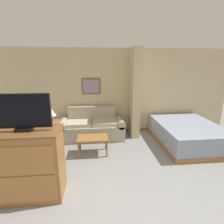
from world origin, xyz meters
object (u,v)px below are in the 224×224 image
object	(u,v)px
table_lamp	(50,112)
bed	(186,133)
couch	(92,127)
tv	(22,113)
coffee_table	(93,139)
tv_dresser	(29,164)

from	to	relation	value
table_lamp	bed	size ratio (longest dim) A/B	0.21
couch	tv	bearing A→B (deg)	-112.72
coffee_table	couch	bearing A→B (deg)	91.46
table_lamp	bed	bearing A→B (deg)	-9.46
coffee_table	tv	bearing A→B (deg)	-127.29
table_lamp	tv_dresser	world-z (taller)	tv_dresser
couch	bed	bearing A→B (deg)	-14.08
couch	coffee_table	world-z (taller)	couch
coffee_table	tv_dresser	xyz separation A→B (m)	(-1.01, -1.32, 0.20)
tv_dresser	bed	world-z (taller)	tv_dresser
tv_dresser	table_lamp	bearing A→B (deg)	94.61
coffee_table	table_lamp	size ratio (longest dim) A/B	1.70
table_lamp	tv	xyz separation A→B (m)	(0.19, -2.32, 0.61)
table_lamp	tv_dresser	xyz separation A→B (m)	(0.19, -2.32, -0.26)
couch	tv_dresser	world-z (taller)	tv_dresser
couch	bed	world-z (taller)	couch
couch	coffee_table	xyz separation A→B (m)	(0.03, -1.02, 0.05)
tv_dresser	bed	size ratio (longest dim) A/B	0.55
table_lamp	bed	world-z (taller)	table_lamp
coffee_table	bed	world-z (taller)	bed
bed	table_lamp	bearing A→B (deg)	170.54
couch	bed	distance (m)	2.70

